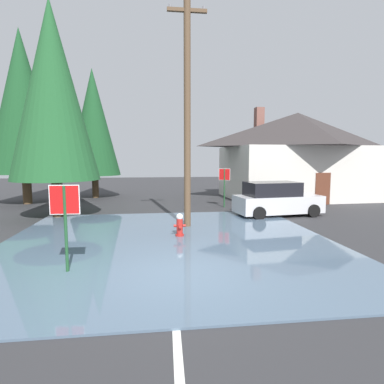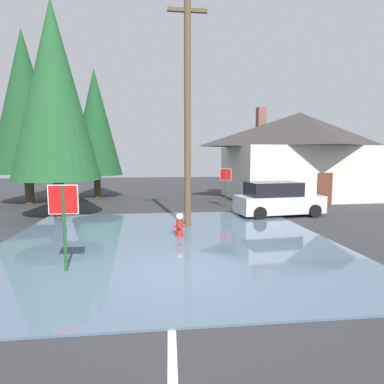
% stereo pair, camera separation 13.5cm
% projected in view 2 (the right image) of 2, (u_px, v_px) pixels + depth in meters
% --- Properties ---
extents(ground_plane, '(80.00, 80.00, 0.10)m').
position_uv_depth(ground_plane, '(179.00, 277.00, 8.06)').
color(ground_plane, '#2D2D30').
extents(flood_puddle, '(11.41, 11.41, 0.05)m').
position_uv_depth(flood_puddle, '(168.00, 242.00, 11.12)').
color(flood_puddle, '#4C6075').
rests_on(flood_puddle, ground).
extents(lane_stop_bar, '(3.52, 0.52, 0.01)m').
position_uv_depth(lane_stop_bar, '(148.00, 318.00, 5.88)').
color(lane_stop_bar, silver).
rests_on(lane_stop_bar, ground).
extents(stop_sign_near, '(0.75, 0.08, 2.28)m').
position_uv_depth(stop_sign_near, '(64.00, 210.00, 8.05)').
color(stop_sign_near, '#1E4C28').
rests_on(stop_sign_near, ground).
extents(fire_hydrant, '(0.45, 0.38, 0.89)m').
position_uv_depth(fire_hydrant, '(179.00, 225.00, 11.85)').
color(fire_hydrant, '#AD231E').
rests_on(fire_hydrant, ground).
extents(utility_pole, '(1.60, 0.28, 9.36)m').
position_uv_depth(utility_pole, '(188.00, 111.00, 13.07)').
color(utility_pole, brown).
rests_on(utility_pole, ground).
extents(stop_sign_far, '(0.61, 0.36, 2.30)m').
position_uv_depth(stop_sign_far, '(226.00, 180.00, 18.78)').
color(stop_sign_far, '#1E4C28').
rests_on(stop_sign_far, ground).
extents(house, '(10.84, 7.92, 6.61)m').
position_uv_depth(house, '(299.00, 154.00, 23.00)').
color(house, beige).
rests_on(house, ground).
extents(parked_car, '(4.51, 2.42, 1.72)m').
position_uv_depth(parked_car, '(277.00, 200.00, 16.18)').
color(parked_car, silver).
rests_on(parked_car, ground).
extents(pine_tree_tall_left, '(4.14, 4.14, 10.35)m').
position_uv_depth(pine_tree_tall_left, '(54.00, 91.00, 15.18)').
color(pine_tree_tall_left, '#4C3823').
rests_on(pine_tree_tall_left, ground).
extents(pine_tree_mid_left, '(4.33, 4.33, 10.82)m').
position_uv_depth(pine_tree_mid_left, '(25.00, 102.00, 19.85)').
color(pine_tree_mid_left, '#4C3823').
rests_on(pine_tree_mid_left, ground).
extents(pine_tree_short_left, '(3.70, 3.70, 9.26)m').
position_uv_depth(pine_tree_short_left, '(95.00, 123.00, 23.04)').
color(pine_tree_short_left, '#4C3823').
rests_on(pine_tree_short_left, ground).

